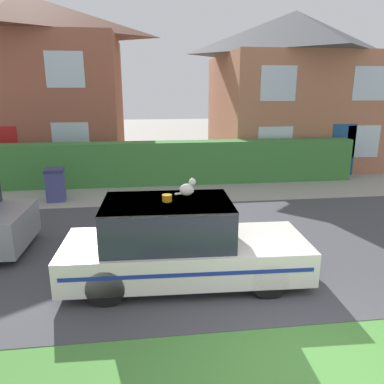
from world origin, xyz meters
TOP-DOWN VIEW (x-y plane):
  - ground_plane at (0.00, 0.00)m, footprint 80.00×80.00m
  - road_strip at (0.00, 4.07)m, footprint 28.00×6.41m
  - lawn_verge at (0.00, -0.22)m, footprint 28.00×2.17m
  - garden_hedge at (-1.41, 9.92)m, footprint 14.46×0.76m
  - police_car at (-1.52, 2.50)m, footprint 4.50×1.81m
  - cat at (-1.37, 2.42)m, footprint 0.37×0.22m
  - house_left at (-7.10, 13.80)m, footprint 8.31×5.54m
  - house_right at (4.90, 13.80)m, footprint 7.12×7.11m
  - wheelie_bin at (-4.96, 8.18)m, footprint 0.62×0.65m

SIDE VIEW (x-z plane):
  - ground_plane at x=0.00m, z-range 0.00..0.00m
  - lawn_verge at x=0.00m, z-range 0.00..0.01m
  - road_strip at x=0.00m, z-range 0.00..0.01m
  - wheelie_bin at x=-4.96m, z-range 0.00..1.05m
  - police_car at x=-1.52m, z-range -0.09..1.58m
  - garden_hedge at x=-1.41m, z-range 0.00..1.59m
  - cat at x=-1.37m, z-range 1.65..1.97m
  - house_right at x=4.90m, z-range 0.07..6.92m
  - house_left at x=-7.10m, z-range 0.06..7.35m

